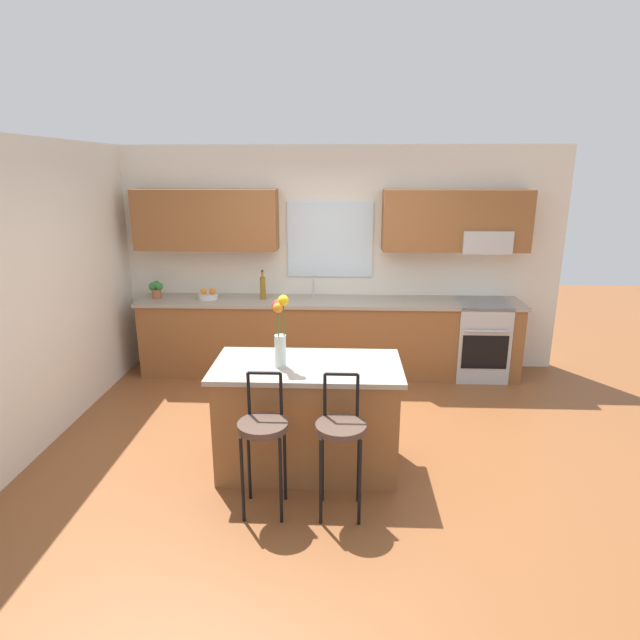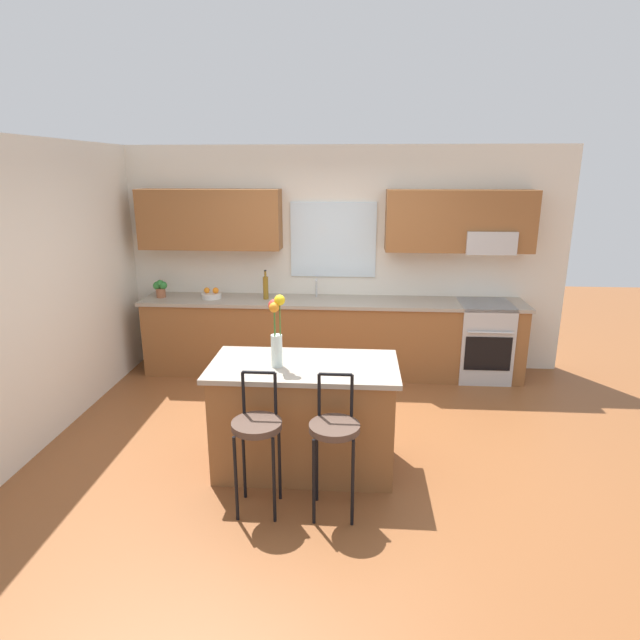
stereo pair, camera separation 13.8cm
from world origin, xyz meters
TOP-DOWN VIEW (x-y plane):
  - ground_plane at (0.00, 0.00)m, footprint 14.00×14.00m
  - wall_left at (-2.56, 0.30)m, footprint 0.12×4.60m
  - back_wall_assembly at (0.03, 1.99)m, footprint 5.60×0.50m
  - counter_run at (-0.00, 1.70)m, footprint 4.56×0.64m
  - sink_faucet at (-0.19, 1.84)m, footprint 0.02×0.13m
  - oven_range at (1.80, 1.68)m, footprint 0.60×0.64m
  - kitchen_island at (-0.12, -0.46)m, footprint 1.52×0.79m
  - bar_stool_near at (-0.39, -1.07)m, footprint 0.36×0.36m
  - bar_stool_middle at (0.16, -1.07)m, footprint 0.36×0.36m
  - flower_vase at (-0.33, -0.52)m, footprint 0.13×0.14m
  - fruit_bowl_oranges at (-1.46, 1.70)m, footprint 0.24×0.24m
  - bottle_olive_oil at (-0.79, 1.70)m, footprint 0.06×0.06m
  - potted_plant_small at (-2.09, 1.70)m, footprint 0.18×0.12m

SIDE VIEW (x-z plane):
  - ground_plane at x=0.00m, z-range 0.00..0.00m
  - oven_range at x=1.80m, z-range 0.00..0.92m
  - kitchen_island at x=-0.12m, z-range 0.00..0.92m
  - counter_run at x=0.00m, z-range 0.01..0.93m
  - bar_stool_near at x=-0.39m, z-range 0.11..1.16m
  - bar_stool_middle at x=0.16m, z-range 0.11..1.16m
  - fruit_bowl_oranges at x=-1.46m, z-range 0.90..1.03m
  - potted_plant_small at x=-2.09m, z-range 0.93..1.15m
  - sink_faucet at x=-0.19m, z-range 0.95..1.18m
  - bottle_olive_oil at x=-0.79m, z-range 0.89..1.24m
  - flower_vase at x=-0.33m, z-range 0.94..1.52m
  - wall_left at x=-2.56m, z-range 0.00..2.70m
  - back_wall_assembly at x=0.03m, z-range 0.16..2.86m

